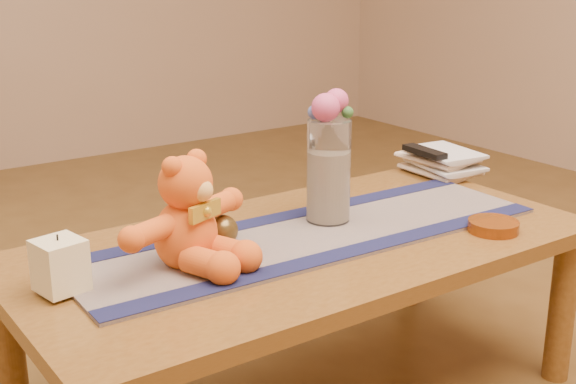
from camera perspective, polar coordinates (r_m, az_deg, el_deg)
coffee_table_top at (r=1.86m, az=1.27°, el=-4.16°), size 1.40×0.70×0.04m
table_leg_fr at (r=2.19m, az=19.69°, el=-8.15°), size 0.07×0.07×0.41m
table_leg_bl at (r=1.94m, az=-19.92°, el=-11.53°), size 0.07×0.07×0.41m
table_leg_br at (r=2.53m, az=9.04°, el=-3.86°), size 0.07×0.07×0.41m
persian_runner at (r=1.87m, az=1.76°, el=-3.24°), size 1.21×0.39×0.01m
runner_border_near at (r=1.76m, az=4.49°, el=-4.45°), size 1.20×0.10×0.00m
runner_border_far at (r=1.98m, az=-0.66°, el=-1.88°), size 1.20×0.10×0.00m
teddy_bear at (r=1.67m, az=-7.67°, el=-1.46°), size 0.42×0.39×0.23m
pillar_candle at (r=1.61m, az=-16.58°, el=-5.23°), size 0.10×0.10×0.11m
candle_wick at (r=1.59m, az=-16.76°, el=-3.25°), size 0.00×0.00×0.01m
glass_vase at (r=1.93m, az=3.03°, el=1.57°), size 0.11×0.11×0.26m
potpourri_fill at (r=1.94m, az=3.02°, el=0.46°), size 0.09×0.09×0.18m
rose_left at (r=1.87m, az=2.82°, el=6.29°), size 0.07×0.07×0.07m
rose_right at (r=1.91m, az=3.62°, el=6.79°), size 0.06×0.06×0.06m
blue_flower_back at (r=1.92m, az=2.70°, el=6.39°), size 0.04×0.04×0.04m
blue_flower_side at (r=1.89m, az=2.01°, el=5.95°), size 0.04×0.04×0.04m
leaf_sprig at (r=1.90m, az=4.43°, el=5.92°), size 0.03×0.03×0.03m
bronze_ball at (r=1.78m, az=-4.91°, el=-2.87°), size 0.09×0.09×0.07m
book_bottom at (r=2.39m, az=9.85°, el=1.30°), size 0.17×0.23×0.02m
book_lower at (r=2.39m, az=10.03°, el=1.73°), size 0.20×0.25×0.02m
book_upper at (r=2.38m, az=9.74°, el=2.17°), size 0.17×0.23×0.02m
book_top at (r=2.38m, az=10.03°, el=2.62°), size 0.19×0.24×0.02m
tv_remote at (r=2.37m, az=10.10°, el=2.97°), size 0.06×0.16×0.02m
amber_dish at (r=1.97m, az=15.01°, el=-2.46°), size 0.15×0.15×0.03m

